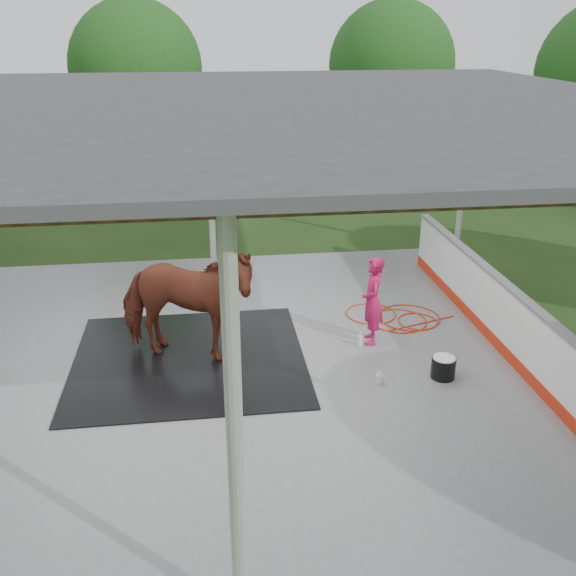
{
  "coord_description": "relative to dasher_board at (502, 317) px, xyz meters",
  "views": [
    {
      "loc": [
        -0.14,
        -8.98,
        5.06
      ],
      "look_at": [
        1.11,
        0.41,
        1.12
      ],
      "focal_mm": 40.0,
      "sensor_mm": 36.0,
      "label": 1
    }
  ],
  "objects": [
    {
      "name": "wash_bucket",
      "position": [
        -1.28,
        -0.86,
        -0.37
      ],
      "size": [
        0.37,
        0.37,
        0.34
      ],
      "color": "black",
      "rests_on": "concrete_slab"
    },
    {
      "name": "concrete_slab",
      "position": [
        -4.6,
        0.0,
        -0.57
      ],
      "size": [
        12.0,
        10.0,
        0.05
      ],
      "primitive_type": "cube",
      "color": "slate",
      "rests_on": "ground"
    },
    {
      "name": "horse",
      "position": [
        -5.11,
        0.21,
        0.45
      ],
      "size": [
        2.5,
        1.67,
        1.94
      ],
      "primitive_type": "imported",
      "rotation": [
        0.0,
        0.0,
        1.27
      ],
      "color": "maroon",
      "rests_on": "rubber_mat"
    },
    {
      "name": "rubber_mat",
      "position": [
        -5.11,
        0.21,
        -0.53
      ],
      "size": [
        3.66,
        3.43,
        0.03
      ],
      "primitive_type": "cube",
      "color": "black",
      "rests_on": "concrete_slab"
    },
    {
      "name": "pavilion_structure",
      "position": [
        -4.6,
        -0.0,
        3.37
      ],
      "size": [
        12.6,
        10.6,
        4.05
      ],
      "color": "beige",
      "rests_on": "ground"
    },
    {
      "name": "soap_bottle_a",
      "position": [
        -2.28,
        0.31,
        -0.41
      ],
      "size": [
        0.13,
        0.13,
        0.26
      ],
      "primitive_type": "imported",
      "rotation": [
        0.0,
        0.0,
        0.43
      ],
      "color": "silver",
      "rests_on": "concrete_slab"
    },
    {
      "name": "handler",
      "position": [
        -2.07,
        0.44,
        0.21
      ],
      "size": [
        0.44,
        0.6,
        1.51
      ],
      "primitive_type": "imported",
      "rotation": [
        0.0,
        0.0,
        -1.73
      ],
      "color": "#B6134C",
      "rests_on": "concrete_slab"
    },
    {
      "name": "hose_coil",
      "position": [
        -1.33,
        1.26,
        -0.53
      ],
      "size": [
        1.95,
        1.34,
        0.02
      ],
      "color": "red",
      "rests_on": "concrete_slab"
    },
    {
      "name": "soap_bottle_b",
      "position": [
        -2.28,
        -0.9,
        -0.43
      ],
      "size": [
        0.14,
        0.14,
        0.22
      ],
      "primitive_type": "imported",
      "rotation": [
        0.0,
        0.0,
        -0.63
      ],
      "color": "#338CD8",
      "rests_on": "concrete_slab"
    },
    {
      "name": "tree_belt",
      "position": [
        -4.3,
        0.9,
        3.2
      ],
      "size": [
        28.0,
        28.0,
        5.8
      ],
      "color": "#382314",
      "rests_on": "ground"
    },
    {
      "name": "dasher_board",
      "position": [
        0.0,
        0.0,
        0.0
      ],
      "size": [
        0.16,
        8.0,
        1.15
      ],
      "color": "red",
      "rests_on": "concrete_slab"
    },
    {
      "name": "ground",
      "position": [
        -4.6,
        0.0,
        -0.59
      ],
      "size": [
        100.0,
        100.0,
        0.0
      ],
      "primitive_type": "plane",
      "color": "#1E3814"
    }
  ]
}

